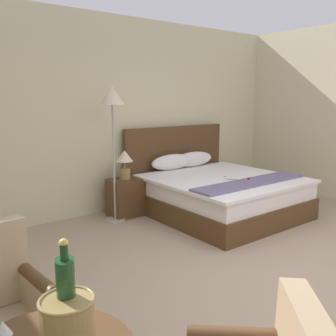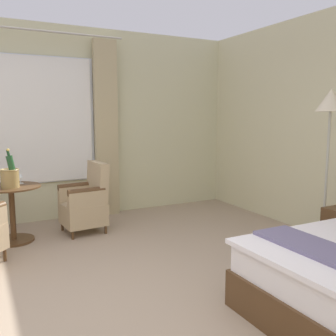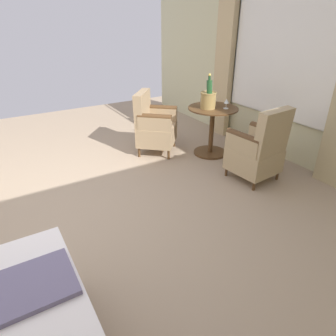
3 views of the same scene
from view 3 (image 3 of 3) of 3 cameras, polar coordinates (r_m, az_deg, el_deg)
The scene contains 8 objects.
ground_plane at distance 3.41m, azimuth -20.53°, elevation -8.27°, with size 7.94×7.94×0.00m, color tan.
wall_window_side at distance 4.58m, azimuth 21.64°, elevation 19.88°, with size 0.27×6.56×2.90m.
side_table_round at distance 4.48m, azimuth 8.32°, elevation 7.52°, with size 0.71×0.71×0.71m.
champagne_bucket at distance 4.30m, azimuth 7.69°, elevation 13.03°, with size 0.23×0.23×0.48m.
wine_glass_near_bucket at distance 4.35m, azimuth 11.06°, elevation 12.27°, with size 0.07×0.07×0.14m.
wine_glass_near_edge at distance 4.56m, azimuth 8.62°, elevation 13.15°, with size 0.07×0.07×0.13m.
armchair_by_window at distance 3.84m, azimuth 16.77°, elevation 3.31°, with size 0.57×0.60×0.95m.
armchair_facing_bed at distance 4.51m, azimuth -2.67°, elevation 8.09°, with size 0.77×0.77×0.91m.
Camera 3 is at (0.33, 2.84, 1.87)m, focal length 32.00 mm.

